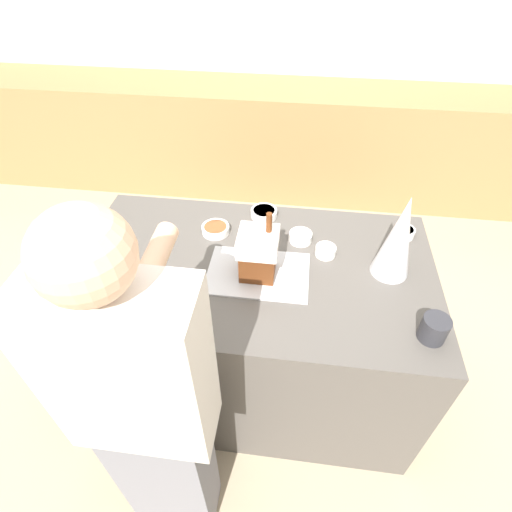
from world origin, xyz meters
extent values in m
plane|color=tan|center=(0.00, 0.00, 0.00)|extent=(12.00, 12.00, 0.00)
cube|color=beige|center=(0.00, 2.35, 1.30)|extent=(8.00, 0.05, 2.60)
cube|color=#9E7547|center=(0.00, 2.02, 0.46)|extent=(6.00, 0.60, 0.93)
cube|color=#514C47|center=(0.00, 0.00, 0.44)|extent=(1.60, 0.91, 0.88)
cube|color=silver|center=(0.03, -0.05, 0.89)|extent=(0.43, 0.30, 0.01)
cube|color=#5B2D14|center=(0.03, -0.05, 0.96)|extent=(0.14, 0.14, 0.13)
cube|color=white|center=(0.03, -0.05, 1.07)|extent=(0.16, 0.16, 0.08)
cylinder|color=#5B2D14|center=(0.07, -0.02, 1.15)|extent=(0.02, 0.02, 0.09)
cone|color=silver|center=(0.59, 0.04, 1.08)|extent=(0.16, 0.16, 0.39)
cylinder|color=white|center=(0.20, 0.20, 0.91)|extent=(0.11, 0.11, 0.04)
cylinder|color=pink|center=(0.20, 0.20, 0.92)|extent=(0.09, 0.09, 0.01)
cylinder|color=white|center=(-0.21, 0.21, 0.90)|extent=(0.13, 0.13, 0.04)
cylinder|color=brown|center=(-0.21, 0.21, 0.92)|extent=(0.11, 0.11, 0.01)
cylinder|color=white|center=(0.32, 0.11, 0.91)|extent=(0.09, 0.09, 0.04)
cylinder|color=green|center=(0.32, 0.11, 0.92)|extent=(0.08, 0.08, 0.01)
cylinder|color=silver|center=(0.69, 0.29, 0.91)|extent=(0.09, 0.09, 0.04)
cylinder|color=yellow|center=(0.69, 0.29, 0.92)|extent=(0.08, 0.08, 0.01)
cylinder|color=silver|center=(0.01, 0.37, 0.90)|extent=(0.13, 0.13, 0.04)
cylinder|color=#4770DB|center=(0.01, 0.37, 0.92)|extent=(0.11, 0.11, 0.01)
cylinder|color=#2D2D33|center=(0.70, -0.29, 0.94)|extent=(0.10, 0.10, 0.10)
cube|color=slate|center=(-0.24, -0.71, 0.41)|extent=(0.34, 0.19, 0.81)
cube|color=silver|center=(-0.24, -0.71, 1.13)|extent=(0.44, 0.20, 0.64)
sphere|color=#DBAD89|center=(-0.24, -0.71, 1.56)|extent=(0.22, 0.22, 0.22)
cylinder|color=#DBAD89|center=(-0.24, -0.49, 1.27)|extent=(0.07, 0.44, 0.07)
camera|label=1|loc=(0.17, -1.25, 2.10)|focal=28.00mm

